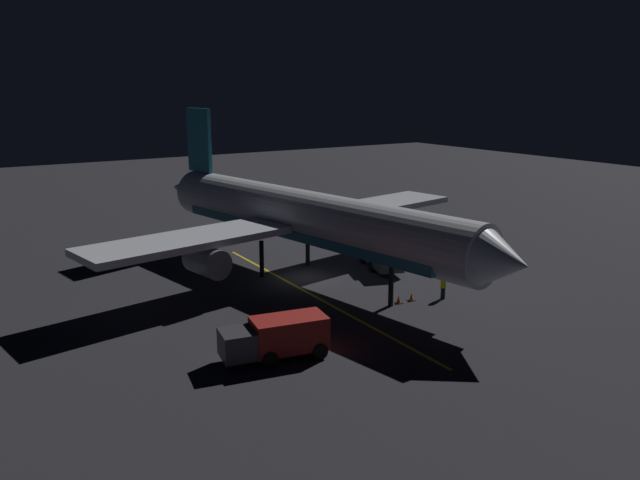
# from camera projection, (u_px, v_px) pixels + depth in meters

# --- Properties ---
(ground_plane) EXTENTS (180.00, 180.00, 0.20)m
(ground_plane) POSITION_uv_depth(u_px,v_px,m) (306.00, 279.00, 49.65)
(ground_plane) COLOR #27272C
(apron_guide_stripe) EXTENTS (0.81, 28.88, 0.01)m
(apron_guide_stripe) POSITION_uv_depth(u_px,v_px,m) (313.00, 296.00, 45.39)
(apron_guide_stripe) COLOR gold
(apron_guide_stripe) RESTS_ON ground_plane
(airliner) EXTENTS (34.56, 39.29, 12.83)m
(airliner) POSITION_uv_depth(u_px,v_px,m) (301.00, 218.00, 48.94)
(airliner) COLOR silver
(airliner) RESTS_ON ground_plane
(baggage_truck) EXTENTS (6.20, 3.16, 2.32)m
(baggage_truck) POSITION_uv_depth(u_px,v_px,m) (278.00, 338.00, 34.68)
(baggage_truck) COLOR maroon
(baggage_truck) RESTS_ON ground_plane
(catering_truck) EXTENTS (3.83, 5.81, 2.27)m
(catering_truck) POSITION_uv_depth(u_px,v_px,m) (381.00, 255.00, 51.78)
(catering_truck) COLOR navy
(catering_truck) RESTS_ON ground_plane
(ground_crew_worker) EXTENTS (0.40, 0.40, 1.74)m
(ground_crew_worker) POSITION_uv_depth(u_px,v_px,m) (443.00, 287.00, 44.50)
(ground_crew_worker) COLOR black
(ground_crew_worker) RESTS_ON ground_plane
(traffic_cone_near_left) EXTENTS (0.50, 0.50, 0.55)m
(traffic_cone_near_left) POSITION_uv_depth(u_px,v_px,m) (308.00, 324.00, 39.29)
(traffic_cone_near_left) COLOR #EA590F
(traffic_cone_near_left) RESTS_ON ground_plane
(traffic_cone_near_right) EXTENTS (0.50, 0.50, 0.55)m
(traffic_cone_near_right) POSITION_uv_depth(u_px,v_px,m) (399.00, 300.00, 43.74)
(traffic_cone_near_right) COLOR #EA590F
(traffic_cone_near_right) RESTS_ON ground_plane
(traffic_cone_under_wing) EXTENTS (0.50, 0.50, 0.55)m
(traffic_cone_under_wing) POSITION_uv_depth(u_px,v_px,m) (411.00, 297.00, 44.27)
(traffic_cone_under_wing) COLOR #EA590F
(traffic_cone_under_wing) RESTS_ON ground_plane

